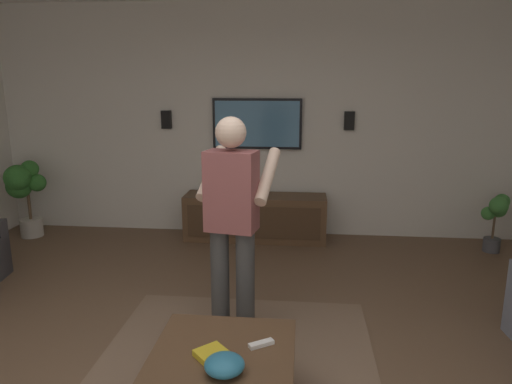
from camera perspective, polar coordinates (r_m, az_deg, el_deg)
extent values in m
cube|color=silver|center=(5.81, -0.12, 8.60)|extent=(0.10, 6.59, 2.81)
cube|color=#513823|center=(2.72, -4.43, -20.79)|extent=(1.00, 0.80, 0.10)
cylinder|color=#513823|center=(3.14, 3.19, -19.91)|extent=(0.07, 0.07, 0.30)
cylinder|color=#513823|center=(3.23, -8.91, -19.09)|extent=(0.07, 0.07, 0.30)
cube|color=#513823|center=(5.69, -0.10, -3.10)|extent=(0.44, 1.70, 0.55)
cube|color=#412C1C|center=(5.47, -0.34, -3.75)|extent=(0.01, 1.56, 0.39)
cube|color=black|center=(5.72, 0.14, 8.31)|extent=(0.05, 1.08, 0.61)
cube|color=teal|center=(5.69, 0.12, 8.29)|extent=(0.01, 1.02, 0.55)
cylinder|color=#3F3F3F|center=(3.54, -1.31, -11.10)|extent=(0.14, 0.14, 0.82)
cylinder|color=#3F3F3F|center=(3.60, -4.39, -10.70)|extent=(0.14, 0.14, 0.82)
cube|color=#8C4C4C|center=(3.35, -3.00, 0.11)|extent=(0.28, 0.39, 0.58)
sphere|color=beige|center=(3.28, -3.09, 7.28)|extent=(0.22, 0.22, 0.22)
cylinder|color=beige|center=(3.43, 1.45, 1.99)|extent=(0.49, 0.18, 0.37)
cylinder|color=beige|center=(3.57, -5.40, 2.36)|extent=(0.49, 0.18, 0.37)
cube|color=white|center=(3.70, -1.05, 1.23)|extent=(0.05, 0.06, 0.16)
cylinder|color=#B7B2A8|center=(6.47, -25.65, -3.92)|extent=(0.26, 0.26, 0.22)
cylinder|color=brown|center=(6.40, -25.90, -1.40)|extent=(0.04, 0.04, 0.36)
sphere|color=#2D6B28|center=(6.33, -26.92, 0.66)|extent=(0.30, 0.30, 0.30)
sphere|color=#2D6B28|center=(6.23, -27.06, 1.55)|extent=(0.31, 0.31, 0.31)
sphere|color=#2D6B28|center=(6.27, -25.11, 1.03)|extent=(0.21, 0.21, 0.21)
sphere|color=#2D6B28|center=(6.42, -26.58, 1.39)|extent=(0.30, 0.30, 0.30)
sphere|color=#2D6B28|center=(6.28, -25.86, 2.54)|extent=(0.21, 0.21, 0.21)
cylinder|color=#4C4C51|center=(5.96, 26.76, -5.77)|extent=(0.18, 0.18, 0.15)
cylinder|color=brown|center=(5.90, 26.96, -3.89)|extent=(0.03, 0.03, 0.25)
sphere|color=#3D7F38|center=(5.76, 27.47, -1.50)|extent=(0.20, 0.20, 0.20)
sphere|color=#3D7F38|center=(5.89, 27.79, -1.01)|extent=(0.17, 0.17, 0.17)
sphere|color=#3D7F38|center=(5.92, 27.43, -1.89)|extent=(0.18, 0.18, 0.18)
sphere|color=#3D7F38|center=(5.86, 26.43, -2.35)|extent=(0.15, 0.15, 0.15)
ellipsoid|color=teal|center=(2.57, -3.86, -20.27)|extent=(0.21, 0.21, 0.10)
cube|color=white|center=(2.81, 0.64, -18.01)|extent=(0.12, 0.15, 0.02)
cube|color=gold|center=(2.69, -5.02, -19.38)|extent=(0.27, 0.27, 0.04)
sphere|color=orange|center=(5.67, -3.57, 0.85)|extent=(0.22, 0.22, 0.22)
cube|color=black|center=(5.72, 11.30, 8.51)|extent=(0.06, 0.12, 0.22)
cube|color=black|center=(5.94, -10.86, 8.66)|extent=(0.06, 0.12, 0.22)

